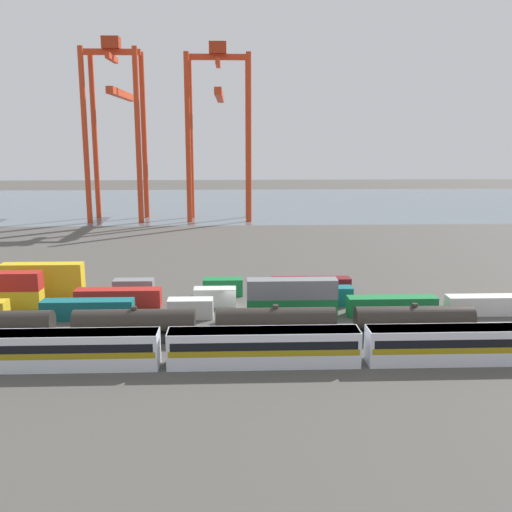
# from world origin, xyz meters

# --- Properties ---
(ground_plane) EXTENTS (420.00, 420.00, 0.00)m
(ground_plane) POSITION_xyz_m (0.00, 40.00, 0.00)
(ground_plane) COLOR #4C4944
(harbour_water) EXTENTS (400.00, 110.00, 0.01)m
(harbour_water) POSITION_xyz_m (0.00, 132.95, 0.00)
(harbour_water) COLOR slate
(harbour_water) RESTS_ON ground_plane
(passenger_train) EXTENTS (62.67, 3.14, 3.90)m
(passenger_train) POSITION_xyz_m (3.18, -20.81, 2.14)
(passenger_train) COLOR silver
(passenger_train) RESTS_ON ground_plane
(freight_tank_row) EXTENTS (64.59, 2.76, 4.22)m
(freight_tank_row) POSITION_xyz_m (-3.37, -12.78, 1.97)
(freight_tank_row) COLOR #232326
(freight_tank_row) RESTS_ON ground_plane
(shipping_container_1) EXTENTS (12.10, 2.44, 2.60)m
(shipping_container_1) POSITION_xyz_m (-19.44, -4.05, 1.30)
(shipping_container_1) COLOR #146066
(shipping_container_1) RESTS_ON ground_plane
(shipping_container_2) EXTENTS (6.04, 2.44, 2.60)m
(shipping_container_2) POSITION_xyz_m (-5.80, -4.05, 1.30)
(shipping_container_2) COLOR silver
(shipping_container_2) RESTS_ON ground_plane
(shipping_container_3) EXTENTS (12.10, 2.44, 2.60)m
(shipping_container_3) POSITION_xyz_m (7.84, -4.05, 1.30)
(shipping_container_3) COLOR #197538
(shipping_container_3) RESTS_ON ground_plane
(shipping_container_4) EXTENTS (12.10, 2.44, 2.60)m
(shipping_container_4) POSITION_xyz_m (7.84, -4.05, 3.90)
(shipping_container_4) COLOR slate
(shipping_container_4) RESTS_ON shipping_container_3
(shipping_container_5) EXTENTS (12.10, 2.44, 2.60)m
(shipping_container_5) POSITION_xyz_m (21.48, -4.05, 1.30)
(shipping_container_5) COLOR #197538
(shipping_container_5) RESTS_ON ground_plane
(shipping_container_6) EXTENTS (12.10, 2.44, 2.60)m
(shipping_container_6) POSITION_xyz_m (35.12, -4.05, 1.30)
(shipping_container_6) COLOR silver
(shipping_container_6) RESTS_ON ground_plane
(shipping_container_8) EXTENTS (6.04, 2.44, 2.60)m
(shipping_container_8) POSITION_xyz_m (-30.27, 1.50, 1.30)
(shipping_container_8) COLOR gold
(shipping_container_8) RESTS_ON ground_plane
(shipping_container_9) EXTENTS (6.04, 2.44, 2.60)m
(shipping_container_9) POSITION_xyz_m (-30.27, 1.50, 3.90)
(shipping_container_9) COLOR #AD211C
(shipping_container_9) RESTS_ON shipping_container_8
(shipping_container_10) EXTENTS (12.10, 2.44, 2.60)m
(shipping_container_10) POSITION_xyz_m (-16.48, 1.50, 1.30)
(shipping_container_10) COLOR #AD211C
(shipping_container_10) RESTS_ON ground_plane
(shipping_container_11) EXTENTS (6.04, 2.44, 2.60)m
(shipping_container_11) POSITION_xyz_m (-2.69, 1.50, 1.30)
(shipping_container_11) COLOR silver
(shipping_container_11) RESTS_ON ground_plane
(shipping_container_12) EXTENTS (12.10, 2.44, 2.60)m
(shipping_container_12) POSITION_xyz_m (11.09, 1.50, 1.30)
(shipping_container_12) COLOR #146066
(shipping_container_12) RESTS_ON ground_plane
(shipping_container_13) EXTENTS (12.10, 2.44, 2.60)m
(shipping_container_13) POSITION_xyz_m (-28.85, 7.06, 1.30)
(shipping_container_13) COLOR gold
(shipping_container_13) RESTS_ON ground_plane
(shipping_container_14) EXTENTS (12.10, 2.44, 2.60)m
(shipping_container_14) POSITION_xyz_m (-28.85, 7.06, 3.90)
(shipping_container_14) COLOR gold
(shipping_container_14) RESTS_ON shipping_container_13
(shipping_container_15) EXTENTS (6.04, 2.44, 2.60)m
(shipping_container_15) POSITION_xyz_m (-15.25, 7.06, 1.30)
(shipping_container_15) COLOR slate
(shipping_container_15) RESTS_ON ground_plane
(shipping_container_16) EXTENTS (6.04, 2.44, 2.60)m
(shipping_container_16) POSITION_xyz_m (-1.66, 7.06, 1.30)
(shipping_container_16) COLOR #197538
(shipping_container_16) RESTS_ON ground_plane
(shipping_container_17) EXTENTS (12.10, 2.44, 2.60)m
(shipping_container_17) POSITION_xyz_m (11.93, 7.06, 1.30)
(shipping_container_17) COLOR maroon
(shipping_container_17) RESTS_ON ground_plane
(gantry_crane_west) EXTENTS (16.06, 37.78, 50.95)m
(gantry_crane_west) POSITION_xyz_m (-33.50, 93.12, 30.58)
(gantry_crane_west) COLOR red
(gantry_crane_west) RESTS_ON ground_plane
(gantry_crane_central) EXTENTS (18.55, 40.13, 49.75)m
(gantry_crane_central) POSITION_xyz_m (-4.07, 93.59, 30.24)
(gantry_crane_central) COLOR red
(gantry_crane_central) RESTS_ON ground_plane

